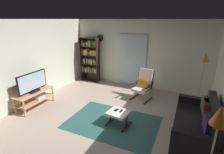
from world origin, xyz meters
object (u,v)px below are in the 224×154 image
object	(u,v)px
television	(33,83)
floor_lamp_by_sofa	(218,127)
tv_remote	(121,111)
bookshelf_near_tv	(90,58)
tv_stand	(35,97)
leather_sofa	(198,124)
wall_clock	(100,38)
lounge_armchair	(143,84)
cell_phone	(116,110)
ottoman	(118,114)
floor_lamp_by_shelf	(205,62)

from	to	relation	value
television	floor_lamp_by_sofa	size ratio (longest dim) A/B	0.60
tv_remote	television	bearing A→B (deg)	-173.21
television	bookshelf_near_tv	xyz separation A→B (m)	(0.26, 2.83, 0.20)
tv_stand	leather_sofa	distance (m)	4.55
wall_clock	tv_stand	bearing A→B (deg)	-102.99
bookshelf_near_tv	lounge_armchair	xyz separation A→B (m)	(2.58, -0.84, -0.47)
tv_stand	bookshelf_near_tv	xyz separation A→B (m)	(0.27, 2.81, 0.67)
cell_phone	tv_stand	bearing A→B (deg)	-153.16
tv_stand	floor_lamp_by_sofa	bearing A→B (deg)	-15.48
tv_stand	ottoman	bearing A→B (deg)	3.66
television	cell_phone	xyz separation A→B (m)	(2.61, 0.25, -0.43)
floor_lamp_by_sofa	wall_clock	xyz separation A→B (m)	(-3.88, 4.23, 0.47)
tv_stand	floor_lamp_by_sofa	xyz separation A→B (m)	(4.56, -1.26, 1.04)
leather_sofa	floor_lamp_by_shelf	xyz separation A→B (m)	(0.03, 1.52, 1.13)
floor_lamp_by_shelf	tv_remote	bearing A→B (deg)	-134.85
bookshelf_near_tv	lounge_armchair	distance (m)	2.75
tv_remote	cell_phone	bearing A→B (deg)	-175.01
tv_stand	leather_sofa	size ratio (longest dim) A/B	0.64
ottoman	cell_phone	bearing A→B (deg)	145.27
leather_sofa	cell_phone	xyz separation A→B (m)	(-1.91, -0.31, 0.07)
wall_clock	leather_sofa	bearing A→B (deg)	-32.40
tv_stand	floor_lamp_by_sofa	size ratio (longest dim) A/B	0.72
floor_lamp_by_shelf	wall_clock	bearing A→B (deg)	166.62
tv_stand	floor_lamp_by_shelf	size ratio (longest dim) A/B	0.70
tv_remote	floor_lamp_by_shelf	distance (m)	2.77
ottoman	tv_remote	world-z (taller)	tv_remote
lounge_armchair	floor_lamp_by_shelf	size ratio (longest dim) A/B	0.60
bookshelf_near_tv	cell_phone	bearing A→B (deg)	-47.79
bookshelf_near_tv	tv_remote	world-z (taller)	bookshelf_near_tv
lounge_armchair	floor_lamp_by_shelf	world-z (taller)	floor_lamp_by_shelf
television	floor_lamp_by_sofa	bearing A→B (deg)	-15.23
tv_stand	floor_lamp_by_shelf	world-z (taller)	floor_lamp_by_shelf
wall_clock	television	bearing A→B (deg)	-102.86
tv_remote	wall_clock	xyz separation A→B (m)	(-2.06, 2.73, 1.47)
ottoman	cell_phone	size ratio (longest dim) A/B	4.12
tv_stand	leather_sofa	bearing A→B (deg)	6.77
bookshelf_near_tv	tv_remote	xyz separation A→B (m)	(2.48, -2.57, -0.62)
tv_stand	floor_lamp_by_shelf	xyz separation A→B (m)	(4.55, 2.05, 1.10)
bookshelf_near_tv	cell_phone	size ratio (longest dim) A/B	13.40
leather_sofa	floor_lamp_by_shelf	bearing A→B (deg)	88.95
floor_lamp_by_sofa	lounge_armchair	bearing A→B (deg)	117.92
leather_sofa	tv_remote	xyz separation A→B (m)	(-1.78, -0.30, 0.08)
bookshelf_near_tv	tv_remote	size ratio (longest dim) A/B	13.03
ottoman	floor_lamp_by_shelf	world-z (taller)	floor_lamp_by_shelf
tv_remote	floor_lamp_by_shelf	bearing A→B (deg)	46.51
leather_sofa	wall_clock	bearing A→B (deg)	147.60
bookshelf_near_tv	ottoman	bearing A→B (deg)	-47.43
tv_stand	lounge_armchair	distance (m)	3.47
tv_remote	wall_clock	bearing A→B (deg)	128.37
television	floor_lamp_by_shelf	bearing A→B (deg)	24.52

